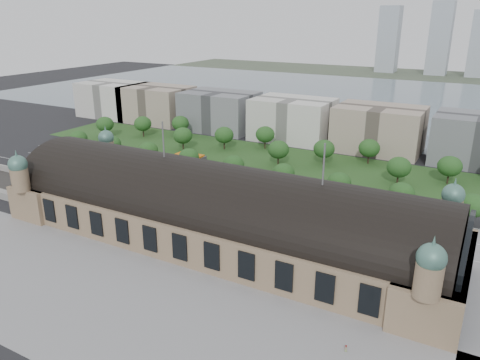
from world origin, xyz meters
The scene contains 53 objects.
ground centered at (0.00, 0.00, 0.00)m, with size 900.00×900.00×0.00m, color black.
station centered at (0.00, 0.00, 10.28)m, with size 150.00×48.40×44.30m.
plaza_south centered at (10.00, -44.00, 0.00)m, with size 190.00×48.00×0.12m, color gray.
road_slab centered at (-20.00, 38.00, 0.00)m, with size 260.00×26.00×0.10m, color black.
grass_belt centered at (-15.00, 93.00, 0.00)m, with size 300.00×45.00×0.10m, color #294F1F.
petrol_station centered at (-53.91, 65.28, 2.95)m, with size 14.00×13.00×5.05m.
lake centered at (0.00, 298.00, 0.00)m, with size 700.00×320.00×0.08m, color slate.
far_shore centered at (0.00, 498.00, 0.00)m, with size 700.00×120.00×0.14m, color #44513D.
far_tower_left centered at (-60.00, 508.00, 40.00)m, with size 24.00×24.00×80.00m, color #9EA8B2.
far_tower_mid centered at (0.00, 508.00, 42.50)m, with size 24.00×24.00×85.00m, color #9EA8B2.
office_0 centered at (-170.00, 133.00, 12.00)m, with size 45.00×32.00×24.00m, color silver.
office_1 centered at (-130.00, 133.00, 12.00)m, with size 45.00×32.00×24.00m, color #A1907F.
office_2 centered at (-80.00, 133.00, 12.00)m, with size 45.00×32.00×24.00m, color gray.
office_3 centered at (-30.00, 133.00, 12.00)m, with size 45.00×32.00×24.00m, color silver.
office_4 centered at (20.00, 133.00, 12.00)m, with size 45.00×32.00×24.00m, color #A1907F.
tree_row_0 centered at (-120.00, 53.00, 7.43)m, with size 9.60×9.60×11.52m.
tree_row_1 centered at (-96.00, 53.00, 7.43)m, with size 9.60×9.60×11.52m.
tree_row_2 centered at (-72.00, 53.00, 7.43)m, with size 9.60×9.60×11.52m.
tree_row_3 centered at (-48.00, 53.00, 7.43)m, with size 9.60×9.60×11.52m.
tree_row_4 centered at (-24.00, 53.00, 7.43)m, with size 9.60×9.60×11.52m.
tree_row_5 centered at (0.00, 53.00, 7.43)m, with size 9.60×9.60×11.52m.
tree_row_6 centered at (24.00, 53.00, 7.43)m, with size 9.60×9.60×11.52m.
tree_row_7 centered at (48.00, 53.00, 7.43)m, with size 9.60×9.60×11.52m.
tree_row_8 centered at (72.00, 53.00, 7.43)m, with size 9.60×9.60×11.52m.
tree_belt_0 centered at (-130.00, 83.00, 8.05)m, with size 10.40×10.40×12.48m.
tree_belt_1 centered at (-111.00, 95.00, 8.05)m, with size 10.40×10.40×12.48m.
tree_belt_2 centered at (-92.00, 107.00, 8.05)m, with size 10.40×10.40×12.48m.
tree_belt_3 centered at (-73.00, 83.00, 8.05)m, with size 10.40×10.40×12.48m.
tree_belt_4 centered at (-54.00, 95.00, 8.05)m, with size 10.40×10.40×12.48m.
tree_belt_5 centered at (-35.00, 107.00, 8.05)m, with size 10.40×10.40×12.48m.
tree_belt_6 centered at (-16.00, 83.00, 8.05)m, with size 10.40×10.40×12.48m.
tree_belt_7 centered at (3.00, 95.00, 8.05)m, with size 10.40×10.40×12.48m.
tree_belt_8 centered at (22.00, 107.00, 8.05)m, with size 10.40×10.40×12.48m.
tree_belt_9 centered at (41.00, 83.00, 8.05)m, with size 10.40×10.40×12.48m.
tree_belt_10 centered at (60.00, 95.00, 8.05)m, with size 10.40×10.40×12.48m.
traffic_car_0 centered at (-92.83, 32.68, 0.79)m, with size 1.87×4.66×1.59m, color silver.
traffic_car_1 centered at (-95.18, 43.86, 0.76)m, with size 1.60×4.59×1.51m, color gray.
traffic_car_2 centered at (-77.64, 31.31, 0.79)m, with size 2.63×5.71×1.59m, color black.
traffic_car_3 centered at (-35.34, 42.13, 0.74)m, with size 2.08×5.10×1.48m, color maroon.
traffic_car_4 centered at (14.00, 29.23, 0.66)m, with size 1.57×3.89×1.33m, color #1B1F4C.
traffic_car_5 centered at (32.05, 38.39, 0.64)m, with size 1.35×3.86×1.27m, color #4E5255.
traffic_car_6 centered at (60.30, 29.35, 0.69)m, with size 2.28×4.94×1.37m, color silver.
parked_car_0 centered at (-65.89, 25.00, 0.72)m, with size 1.51×4.34×1.43m, color black.
parked_car_1 centered at (-53.97, 21.74, 0.65)m, with size 2.15×4.65×1.29m, color maroon.
parked_car_2 centered at (-69.62, 23.95, 0.76)m, with size 2.12×5.23×1.52m, color #1B284E.
parked_car_3 centered at (-63.73, 21.00, 0.66)m, with size 1.55×3.86×1.31m, color #56595E.
parked_car_4 centered at (-59.80, 21.00, 0.67)m, with size 1.42×4.07×1.34m, color white.
parked_car_5 centered at (-18.92, 21.00, 0.73)m, with size 2.43×5.28×1.47m, color gray.
parked_car_6 centered at (-29.30, 21.00, 0.69)m, with size 1.95×4.79×1.39m, color black.
bus_west centered at (6.31, 27.00, 1.83)m, with size 3.07×13.12×3.66m, color #B3471C.
bus_mid centered at (-8.82, 30.69, 1.71)m, with size 2.87×12.26×3.41m, color beige.
bus_east centered at (13.96, 27.13, 1.63)m, with size 2.74×11.72×3.26m, color beige.
pedestrian_0 centered at (53.48, -32.41, 0.83)m, with size 0.81×0.46×1.66m, color gray.
Camera 1 is at (74.14, -117.50, 70.31)m, focal length 35.00 mm.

